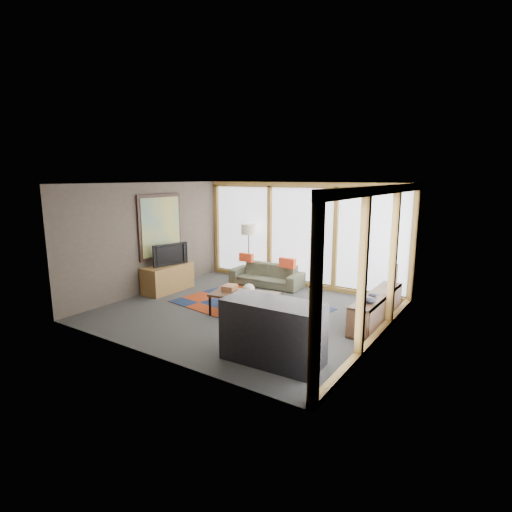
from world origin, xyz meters
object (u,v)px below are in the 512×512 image
Objects in this scene: sofa at (267,275)px; bookshelf at (376,308)px; coffee_table at (245,304)px; bar_counter at (273,332)px; tv_console at (168,278)px; floor_lamp at (249,253)px; television at (168,254)px.

bookshelf is (3.13, -1.06, -0.00)m from sofa.
bar_counter is (1.54, -1.46, 0.25)m from coffee_table.
tv_console is at bearing -172.03° from bookshelf.
floor_lamp is at bearing 122.64° from coffee_table.
television reaches higher than bookshelf.
floor_lamp is at bearing 166.23° from sofa.
tv_console is at bearing 171.60° from coffee_table.
coffee_table is at bearing -72.79° from sofa.
floor_lamp is 2.20m from tv_console.
floor_lamp reaches higher than tv_console.
bar_counter reaches higher than tv_console.
sofa is 2.45m from tv_console.
floor_lamp reaches higher than television.
coffee_table is 0.62× the size of bookshelf.
sofa reaches higher than bookshelf.
tv_console reaches higher than coffee_table.
coffee_table is (1.43, -2.23, -0.54)m from floor_lamp.
bookshelf is at bearing -17.33° from floor_lamp.
bar_counter is at bearing -51.14° from floor_lamp.
floor_lamp reaches higher than coffee_table.
bookshelf is at bearing -69.41° from television.
bookshelf is (3.76, -1.17, -0.49)m from floor_lamp.
tv_console reaches higher than bookshelf.
sofa is 1.22× the size of floor_lamp.
floor_lamp is 3.97m from bookshelf.
sofa reaches higher than coffee_table.
tv_console is (-1.10, -1.85, -0.44)m from floor_lamp.
television is (-2.52, 0.42, 0.69)m from coffee_table.
tv_console is 0.86× the size of bar_counter.
tv_console is at bearing -120.74° from floor_lamp.
floor_lamp is 4.74m from bar_counter.
sofa is at bearing 161.30° from bookshelf.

